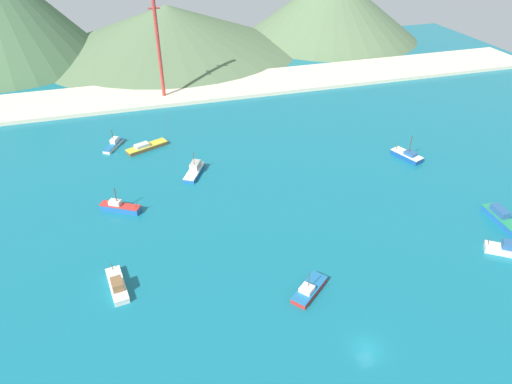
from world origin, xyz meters
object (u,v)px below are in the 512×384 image
(fishing_boat_10, at_px, (117,285))
(radio_tower, at_px, (158,45))
(fishing_boat_0, at_px, (114,144))
(fishing_boat_5, at_px, (146,147))
(fishing_boat_3, at_px, (407,155))
(fishing_boat_7, at_px, (120,207))
(fishing_boat_2, at_px, (195,170))
(fishing_boat_1, at_px, (502,218))
(fishing_boat_4, at_px, (506,249))
(fishing_boat_6, at_px, (309,290))

(fishing_boat_10, bearing_deg, radio_tower, 77.65)
(fishing_boat_0, xyz_separation_m, fishing_boat_5, (8.06, -3.76, -0.04))
(fishing_boat_3, xyz_separation_m, fishing_boat_7, (-70.17, -2.53, 0.05))
(radio_tower, bearing_deg, fishing_boat_7, -105.56)
(fishing_boat_5, bearing_deg, fishing_boat_2, -58.05)
(fishing_boat_1, relative_size, fishing_boat_4, 1.49)
(fishing_boat_3, relative_size, fishing_boat_6, 1.07)
(fishing_boat_0, bearing_deg, fishing_boat_2, -47.56)
(fishing_boat_0, xyz_separation_m, fishing_boat_6, (29.35, -63.42, -0.03))
(fishing_boat_0, relative_size, fishing_boat_5, 0.72)
(fishing_boat_7, bearing_deg, fishing_boat_10, -93.69)
(fishing_boat_0, height_order, fishing_boat_7, fishing_boat_7)
(fishing_boat_0, bearing_deg, fishing_boat_5, -25.01)
(fishing_boat_5, height_order, fishing_boat_10, fishing_boat_10)
(fishing_boat_4, relative_size, fishing_boat_7, 0.82)
(fishing_boat_2, bearing_deg, fishing_boat_1, -33.17)
(fishing_boat_5, xyz_separation_m, radio_tower, (8.92, 33.55, 16.68))
(fishing_boat_5, bearing_deg, fishing_boat_7, -106.39)
(fishing_boat_10, relative_size, radio_tower, 0.26)
(fishing_boat_4, relative_size, fishing_boat_6, 0.87)
(fishing_boat_2, xyz_separation_m, fishing_boat_3, (52.47, -8.06, -0.06))
(fishing_boat_2, distance_m, fishing_boat_5, 18.73)
(fishing_boat_7, relative_size, fishing_boat_10, 0.94)
(fishing_boat_6, bearing_deg, fishing_boat_0, 114.84)
(fishing_boat_5, bearing_deg, fishing_boat_3, -21.01)
(fishing_boat_5, xyz_separation_m, fishing_boat_7, (-7.79, -26.48, 0.23))
(fishing_boat_4, bearing_deg, fishing_boat_7, 153.16)
(fishing_boat_1, bearing_deg, fishing_boat_6, -171.05)
(fishing_boat_5, bearing_deg, fishing_boat_4, -45.39)
(fishing_boat_1, xyz_separation_m, fishing_boat_6, (-44.79, -7.06, -0.29))
(fishing_boat_4, xyz_separation_m, radio_tower, (-51.01, 94.30, 16.38))
(fishing_boat_4, bearing_deg, radio_tower, 118.41)
(fishing_boat_3, bearing_deg, fishing_boat_5, 158.99)
(fishing_boat_6, relative_size, radio_tower, 0.23)
(fishing_boat_4, bearing_deg, fishing_boat_0, 136.50)
(fishing_boat_3, distance_m, radio_tower, 80.23)
(fishing_boat_1, xyz_separation_m, fishing_boat_3, (-3.70, 28.65, -0.11))
(fishing_boat_0, height_order, fishing_boat_5, fishing_boat_0)
(fishing_boat_0, relative_size, fishing_boat_3, 0.94)
(fishing_boat_3, relative_size, radio_tower, 0.25)
(fishing_boat_7, bearing_deg, fishing_boat_5, 73.61)
(fishing_boat_1, relative_size, fishing_boat_10, 1.14)
(fishing_boat_0, relative_size, fishing_boat_1, 0.78)
(fishing_boat_1, relative_size, fishing_boat_2, 1.15)
(fishing_boat_6, bearing_deg, fishing_boat_3, 40.99)
(fishing_boat_7, height_order, fishing_boat_10, fishing_boat_7)
(fishing_boat_3, relative_size, fishing_boat_10, 0.95)
(fishing_boat_0, relative_size, fishing_boat_10, 0.89)
(fishing_boat_3, bearing_deg, fishing_boat_10, -160.29)
(fishing_boat_1, xyz_separation_m, fishing_boat_10, (-75.36, 2.98, -0.12))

